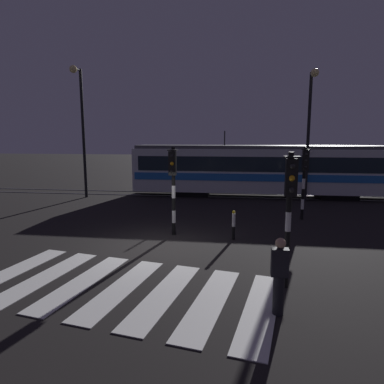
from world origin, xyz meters
name	(u,v)px	position (x,y,z in m)	size (l,w,h in m)	color
ground_plane	(154,247)	(0.00, 0.00, 0.00)	(120.00, 120.00, 0.00)	black
rail_near	(193,196)	(0.00, 10.18, 0.01)	(80.00, 0.12, 0.03)	#59595E
rail_far	(196,193)	(0.00, 11.62, 0.01)	(80.00, 0.12, 0.03)	#59595E
crosswalk_zebra	(122,288)	(0.00, -3.35, 0.01)	(8.19, 5.02, 0.02)	silver
traffic_light_median_centre	(173,178)	(0.41, 1.45, 2.25)	(0.36, 0.42, 3.41)	black
traffic_light_corner_near_right	(290,200)	(4.12, -2.78, 2.27)	(0.36, 0.42, 3.43)	black
traffic_light_corner_far_right	(305,172)	(5.83, 4.77, 2.20)	(0.36, 0.42, 3.34)	black
street_lamp_trackside_right	(310,121)	(6.80, 9.27, 4.67)	(0.44, 1.21, 7.39)	black
street_lamp_trackside_left	(81,118)	(-6.67, 8.86, 4.91)	(0.44, 1.21, 7.84)	black
tram	(263,169)	(4.41, 10.90, 1.75)	(16.60, 2.58, 4.15)	silver
pedestrian_waiting_at_kerb	(279,276)	(3.77, -4.13, 0.88)	(0.36, 0.24, 1.71)	black
bollard_island_edge	(234,225)	(2.73, 1.23, 0.56)	(0.12, 0.12, 1.11)	black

